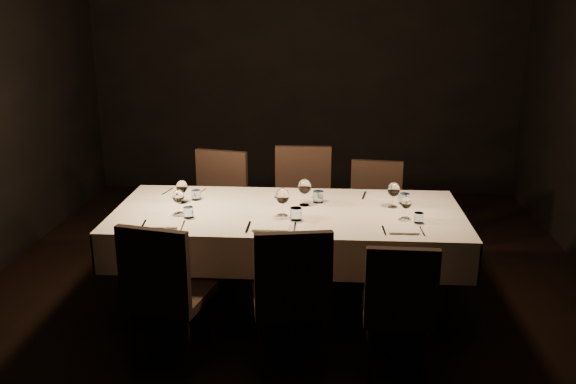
# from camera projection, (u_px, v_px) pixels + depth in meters

# --- Properties ---
(room) EXTENTS (5.01, 6.01, 3.01)m
(room) POSITION_uv_depth(u_px,v_px,m) (288.00, 109.00, 4.20)
(room) COLOR black
(room) RESTS_ON ground
(dining_table) EXTENTS (2.52, 1.12, 0.76)m
(dining_table) POSITION_uv_depth(u_px,v_px,m) (288.00, 220.00, 4.44)
(dining_table) COLOR black
(dining_table) RESTS_ON ground
(chair_near_left) EXTENTS (0.54, 0.54, 0.95)m
(chair_near_left) POSITION_uv_depth(u_px,v_px,m) (164.00, 287.00, 3.75)
(chair_near_left) COLOR black
(chair_near_left) RESTS_ON ground
(place_setting_near_left) EXTENTS (0.32, 0.40, 0.18)m
(place_setting_near_left) POSITION_uv_depth(u_px,v_px,m) (176.00, 209.00, 4.24)
(place_setting_near_left) COLOR silver
(place_setting_near_left) RESTS_ON dining_table
(chair_near_center) EXTENTS (0.52, 0.52, 0.95)m
(chair_near_center) POSITION_uv_depth(u_px,v_px,m) (292.00, 292.00, 3.69)
(chair_near_center) COLOR black
(chair_near_center) RESTS_ON ground
(place_setting_near_center) EXTENTS (0.36, 0.42, 0.20)m
(place_setting_near_center) POSITION_uv_depth(u_px,v_px,m) (282.00, 210.00, 4.19)
(place_setting_near_center) COLOR silver
(place_setting_near_center) RESTS_ON dining_table
(chair_near_right) EXTENTS (0.43, 0.43, 0.88)m
(chair_near_right) POSITION_uv_depth(u_px,v_px,m) (399.00, 302.00, 3.64)
(chair_near_right) COLOR black
(chair_near_right) RESTS_ON ground
(place_setting_near_right) EXTENTS (0.29, 0.39, 0.16)m
(place_setting_near_right) POSITION_uv_depth(u_px,v_px,m) (408.00, 214.00, 4.14)
(place_setting_near_right) COLOR silver
(place_setting_near_right) RESTS_ON dining_table
(chair_far_left) EXTENTS (0.56, 0.56, 0.98)m
(chair_far_left) POSITION_uv_depth(u_px,v_px,m) (217.00, 203.00, 5.31)
(chair_far_left) COLOR black
(chair_far_left) RESTS_ON ground
(place_setting_far_left) EXTENTS (0.33, 0.40, 0.18)m
(place_setting_far_left) POSITION_uv_depth(u_px,v_px,m) (186.00, 190.00, 4.66)
(place_setting_far_left) COLOR silver
(place_setting_far_left) RESTS_ON dining_table
(chair_far_center) EXTENTS (0.49, 0.49, 1.02)m
(chair_far_center) POSITION_uv_depth(u_px,v_px,m) (302.00, 201.00, 5.28)
(chair_far_center) COLOR black
(chair_far_center) RESTS_ON ground
(place_setting_far_center) EXTENTS (0.38, 0.42, 0.20)m
(place_setting_far_center) POSITION_uv_depth(u_px,v_px,m) (306.00, 191.00, 4.59)
(place_setting_far_center) COLOR silver
(place_setting_far_center) RESTS_ON dining_table
(chair_far_right) EXTENTS (0.48, 0.48, 0.91)m
(chair_far_right) POSITION_uv_depth(u_px,v_px,m) (375.00, 210.00, 5.21)
(chair_far_right) COLOR black
(chair_far_right) RESTS_ON ground
(place_setting_far_right) EXTENTS (0.35, 0.41, 0.19)m
(place_setting_far_right) POSITION_uv_depth(u_px,v_px,m) (393.00, 194.00, 4.55)
(place_setting_far_right) COLOR silver
(place_setting_far_right) RESTS_ON dining_table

